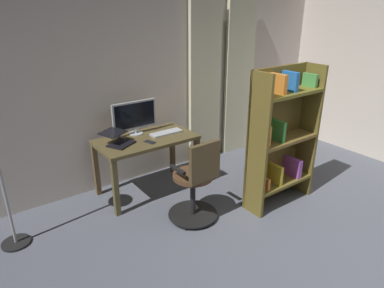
{
  "coord_description": "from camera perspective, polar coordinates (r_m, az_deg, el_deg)",
  "views": [
    {
      "loc": [
        2.53,
        1.07,
        2.25
      ],
      "look_at": [
        0.43,
        -1.84,
        0.79
      ],
      "focal_mm": 31.93,
      "sensor_mm": 36.0,
      "label": 1
    }
  ],
  "objects": [
    {
      "name": "back_room_partition",
      "position": [
        4.81,
        -3.5,
        11.17
      ],
      "size": [
        5.46,
        0.1,
        2.67
      ],
      "primitive_type": "cube",
      "color": "beige",
      "rests_on": "ground"
    },
    {
      "name": "computer_keyboard",
      "position": [
        4.36,
        -4.29,
        1.89
      ],
      "size": [
        0.42,
        0.15,
        0.02
      ],
      "primitive_type": "cube",
      "color": "#B7BCC1",
      "rests_on": "desk"
    },
    {
      "name": "laptop",
      "position": [
        4.09,
        -12.23,
        0.71
      ],
      "size": [
        0.41,
        0.43,
        0.15
      ],
      "rotation": [
        0.0,
        0.0,
        0.48
      ],
      "color": "black",
      "rests_on": "desk"
    },
    {
      "name": "curtain_left_panel",
      "position": [
        5.47,
        7.86,
        10.72
      ],
      "size": [
        0.55,
        0.06,
        2.37
      ],
      "primitive_type": "cube",
      "color": "beige",
      "rests_on": "ground"
    },
    {
      "name": "computer_monitor",
      "position": [
        4.33,
        -9.56,
        4.6
      ],
      "size": [
        0.59,
        0.18,
        0.42
      ],
      "color": "#B7BCC1",
      "rests_on": "desk"
    },
    {
      "name": "ground_plane",
      "position": [
        3.55,
        25.27,
        -19.71
      ],
      "size": [
        7.6,
        7.6,
        0.0
      ],
      "primitive_type": "plane",
      "color": "#575B66"
    },
    {
      "name": "cell_phone_face_up",
      "position": [
        4.1,
        -7.07,
        0.34
      ],
      "size": [
        0.11,
        0.16,
        0.01
      ],
      "primitive_type": "cube",
      "rotation": [
        0.0,
        0.0,
        0.32
      ],
      "color": "#232328",
      "rests_on": "desk"
    },
    {
      "name": "office_chair",
      "position": [
        3.72,
        0.69,
        -6.62
      ],
      "size": [
        0.56,
        0.56,
        0.97
      ],
      "rotation": [
        0.0,
        0.0,
        3.17
      ],
      "color": "black",
      "rests_on": "ground"
    },
    {
      "name": "bookshelf",
      "position": [
        4.09,
        14.42,
        1.04
      ],
      "size": [
        0.9,
        0.3,
        1.64
      ],
      "color": "brown",
      "rests_on": "ground"
    },
    {
      "name": "desk",
      "position": [
        4.28,
        -7.64,
        -0.35
      ],
      "size": [
        1.21,
        0.66,
        0.73
      ],
      "color": "brown",
      "rests_on": "ground"
    },
    {
      "name": "computer_mouse",
      "position": [
        4.31,
        -12.02,
        1.3
      ],
      "size": [
        0.06,
        0.1,
        0.04
      ],
      "primitive_type": "ellipsoid",
      "color": "silver",
      "rests_on": "desk"
    },
    {
      "name": "curtain_right_panel",
      "position": [
        5.04,
        2.19,
        9.93
      ],
      "size": [
        0.55,
        0.06,
        2.37
      ],
      "primitive_type": "cube",
      "color": "beige",
      "rests_on": "ground"
    }
  ]
}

